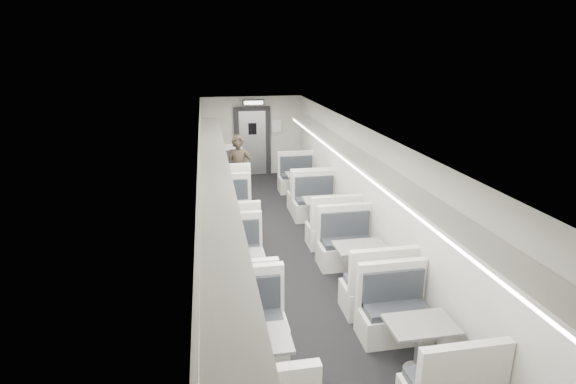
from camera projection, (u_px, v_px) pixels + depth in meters
name	position (u px, v px, depth m)	size (l,w,h in m)	color
room	(287.00, 198.00, 8.07)	(3.24, 12.24, 2.64)	black
booth_left_a	(224.00, 186.00, 11.44)	(1.16, 2.34, 1.25)	silver
booth_left_b	(230.00, 222.00, 9.18)	(1.05, 2.12, 1.14)	silver
booth_left_c	(238.00, 276.00, 7.06)	(0.99, 2.01, 1.08)	silver
booth_left_d	(253.00, 366.00, 5.03)	(1.04, 2.10, 1.13)	silver
booth_right_a	(303.00, 186.00, 11.58)	(1.00, 2.03, 1.09)	silver
booth_right_b	(323.00, 215.00, 9.62)	(1.01, 2.05, 1.09)	silver
booth_right_c	(360.00, 265.00, 7.38)	(1.01, 2.05, 1.10)	silver
booth_right_d	(419.00, 347.00, 5.39)	(0.97, 1.96, 1.05)	silver
passenger	(239.00, 170.00, 11.12)	(0.64, 0.42, 1.75)	black
window_a	(203.00, 152.00, 10.95)	(0.02, 1.18, 0.84)	black
window_b	(203.00, 176.00, 8.89)	(0.02, 1.18, 0.84)	black
window_c	(203.00, 215.00, 6.83)	(0.02, 1.18, 0.84)	black
window_d	(204.00, 287.00, 4.78)	(0.02, 1.18, 0.84)	black
luggage_rack_left	(216.00, 167.00, 7.36)	(0.46, 10.40, 0.09)	silver
luggage_rack_right	(361.00, 160.00, 7.79)	(0.46, 10.40, 0.09)	silver
vestibule_door	(253.00, 142.00, 13.67)	(1.10, 0.13, 2.10)	black
exit_sign	(253.00, 103.00, 12.84)	(0.62, 0.12, 0.16)	black
wall_notice	(277.00, 126.00, 13.65)	(0.32, 0.02, 0.40)	white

